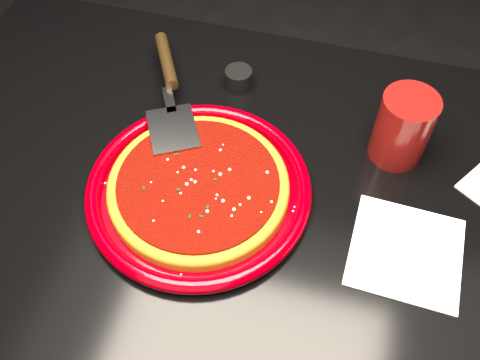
% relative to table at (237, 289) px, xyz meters
% --- Properties ---
extents(floor, '(4.00, 4.00, 0.01)m').
position_rel_table_xyz_m(floor, '(0.00, 0.00, -0.38)').
color(floor, black).
rests_on(floor, ground).
extents(table, '(1.20, 0.80, 0.75)m').
position_rel_table_xyz_m(table, '(0.00, 0.00, 0.00)').
color(table, black).
rests_on(table, floor).
extents(plate, '(0.45, 0.45, 0.03)m').
position_rel_table_xyz_m(plate, '(-0.06, -0.02, 0.39)').
color(plate, '#740007').
rests_on(plate, table).
extents(pizza_crust, '(0.36, 0.36, 0.01)m').
position_rel_table_xyz_m(pizza_crust, '(-0.06, -0.02, 0.39)').
color(pizza_crust, '#956416').
rests_on(pizza_crust, plate).
extents(pizza_crust_rim, '(0.36, 0.36, 0.02)m').
position_rel_table_xyz_m(pizza_crust_rim, '(-0.06, -0.02, 0.40)').
color(pizza_crust_rim, '#956416').
rests_on(pizza_crust_rim, plate).
extents(pizza_sauce, '(0.32, 0.32, 0.01)m').
position_rel_table_xyz_m(pizza_sauce, '(-0.06, -0.02, 0.40)').
color(pizza_sauce, maroon).
rests_on(pizza_sauce, plate).
extents(parmesan_dusting, '(0.25, 0.25, 0.01)m').
position_rel_table_xyz_m(parmesan_dusting, '(-0.06, -0.02, 0.41)').
color(parmesan_dusting, beige).
rests_on(parmesan_dusting, plate).
extents(basil_flecks, '(0.23, 0.23, 0.00)m').
position_rel_table_xyz_m(basil_flecks, '(-0.06, -0.02, 0.41)').
color(basil_flecks, black).
rests_on(basil_flecks, plate).
extents(pizza_server, '(0.24, 0.34, 0.03)m').
position_rel_table_xyz_m(pizza_server, '(-0.16, 0.15, 0.42)').
color(pizza_server, silver).
rests_on(pizza_server, plate).
extents(cup, '(0.11, 0.11, 0.13)m').
position_rel_table_xyz_m(cup, '(0.24, 0.15, 0.44)').
color(cup, maroon).
rests_on(cup, table).
extents(napkin_a, '(0.17, 0.17, 0.00)m').
position_rel_table_xyz_m(napkin_a, '(0.28, -0.04, 0.38)').
color(napkin_a, white).
rests_on(napkin_a, table).
extents(ramekin, '(0.06, 0.06, 0.04)m').
position_rel_table_xyz_m(ramekin, '(-0.06, 0.24, 0.39)').
color(ramekin, black).
rests_on(ramekin, table).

